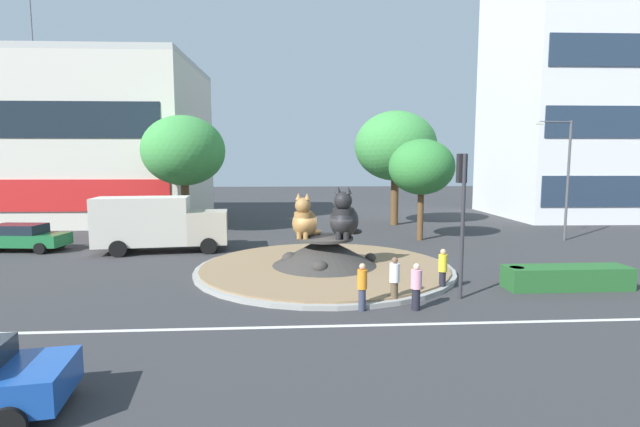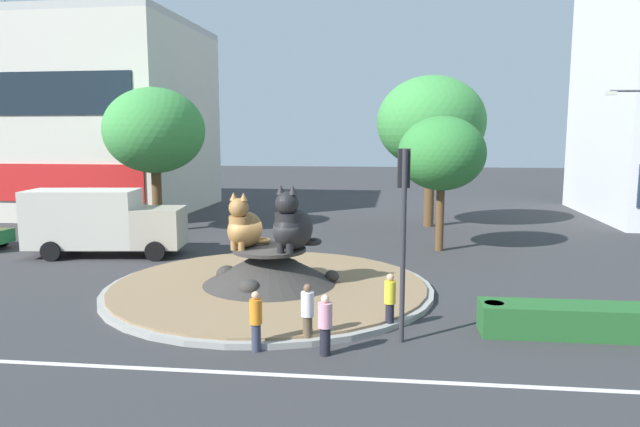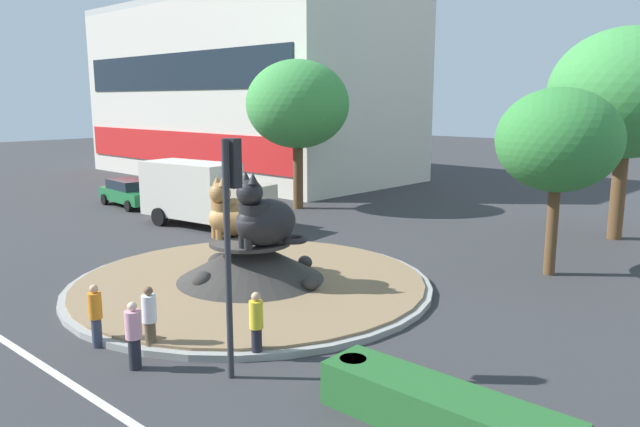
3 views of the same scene
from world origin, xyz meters
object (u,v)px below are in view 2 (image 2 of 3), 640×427
broadleaf_tree_behind_island (154,131)px  litter_bin (493,318)px  third_tree_left (431,123)px  pedestrian_yellow_shirt (390,300)px  cat_statue_tabby (244,227)px  cat_statue_black (292,226)px  traffic_light_mast (403,209)px  pedestrian_white_shirt (308,312)px  delivery_box_truck (101,221)px  pedestrian_orange_shirt (256,320)px  pedestrian_pink_shirt (325,324)px  shophouse_block (20,119)px  second_tree_near_tower (442,154)px

broadleaf_tree_behind_island → litter_bin: size_ratio=9.26×
third_tree_left → pedestrian_yellow_shirt: third_tree_left is taller
cat_statue_tabby → cat_statue_black: size_ratio=0.87×
traffic_light_mast → pedestrian_white_shirt: (-2.55, -0.51, -2.81)m
broadleaf_tree_behind_island → delivery_box_truck: 7.98m
litter_bin → traffic_light_mast: bearing=-160.9°
pedestrian_orange_shirt → pedestrian_white_shirt: 1.46m
cat_statue_black → traffic_light_mast: bearing=53.1°
pedestrian_pink_shirt → pedestrian_white_shirt: 0.97m
third_tree_left → delivery_box_truck: 19.67m
cat_statue_black → pedestrian_orange_shirt: bearing=12.4°
broadleaf_tree_behind_island → cat_statue_tabby: bearing=-55.3°
shophouse_block → litter_bin: 39.61m
cat_statue_black → pedestrian_yellow_shirt: (3.47, -3.49, -1.57)m
cat_statue_tabby → litter_bin: (8.25, -3.76, -1.88)m
cat_statue_tabby → pedestrian_white_shirt: 6.19m
pedestrian_white_shirt → pedestrian_yellow_shirt: (2.24, 1.47, -0.00)m
third_tree_left → pedestrian_pink_shirt: (-4.17, -21.53, -5.53)m
shophouse_block → pedestrian_white_shirt: shophouse_block is taller
cat_statue_tabby → pedestrian_yellow_shirt: 6.63m
second_tree_near_tower → third_tree_left: third_tree_left is taller
traffic_light_mast → third_tree_left: 20.53m
delivery_box_truck → litter_bin: delivery_box_truck is taller
cat_statue_black → traffic_light_mast: 5.97m
broadleaf_tree_behind_island → pedestrian_yellow_shirt: broadleaf_tree_behind_island is taller
pedestrian_orange_shirt → pedestrian_pink_shirt: 1.83m
cat_statue_black → broadleaf_tree_behind_island: broadleaf_tree_behind_island is taller
cat_statue_tabby → pedestrian_orange_shirt: bearing=28.0°
delivery_box_truck → litter_bin: size_ratio=8.15×
third_tree_left → pedestrian_white_shirt: 21.98m
cat_statue_black → traffic_light_mast: traffic_light_mast is taller
pedestrian_white_shirt → pedestrian_yellow_shirt: pedestrian_white_shirt is taller
third_tree_left → cat_statue_tabby: bearing=-116.6°
cat_statue_black → pedestrian_white_shirt: 5.34m
second_tree_near_tower → delivery_box_truck: 16.46m
traffic_light_mast → delivery_box_truck: traffic_light_mast is taller
litter_bin → cat_statue_black: bearing=151.3°
second_tree_near_tower → shophouse_block: bearing=157.3°
pedestrian_pink_shirt → shophouse_block: bearing=-171.7°
broadleaf_tree_behind_island → shophouse_block: bearing=147.9°
broadleaf_tree_behind_island → second_tree_near_tower: bearing=-13.2°
third_tree_left → pedestrian_yellow_shirt: (-2.49, -19.28, -5.49)m
delivery_box_truck → pedestrian_pink_shirt: bearing=-49.8°
cat_statue_tabby → third_tree_left: size_ratio=0.22×
shophouse_block → pedestrian_yellow_shirt: shophouse_block is taller
pedestrian_pink_shirt → litter_bin: pedestrian_pink_shirt is taller
third_tree_left → litter_bin: 20.21m
cat_statue_black → third_tree_left: size_ratio=0.26×
pedestrian_pink_shirt → second_tree_near_tower: bearing=127.5°
broadleaf_tree_behind_island → pedestrian_yellow_shirt: 21.10m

